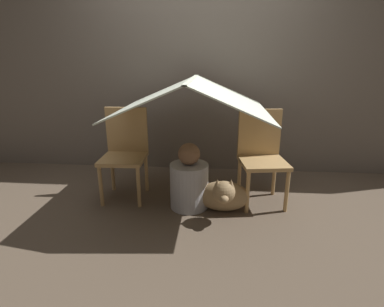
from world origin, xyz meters
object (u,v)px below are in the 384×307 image
at_px(chair_right, 261,153).
at_px(dog, 223,195).
at_px(chair_left, 125,150).
at_px(person_front, 189,182).

distance_m(chair_right, dog, 0.56).
bearing_deg(chair_right, dog, -148.11).
bearing_deg(chair_right, chair_left, 171.75).
height_order(person_front, dog, person_front).
relative_size(person_front, dog, 1.31).
distance_m(chair_left, chair_right, 1.33).
distance_m(chair_right, person_front, 0.74).
bearing_deg(person_front, chair_left, 162.58).
xyz_separation_m(chair_left, dog, (0.97, -0.30, -0.31)).
height_order(chair_right, dog, chair_right).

